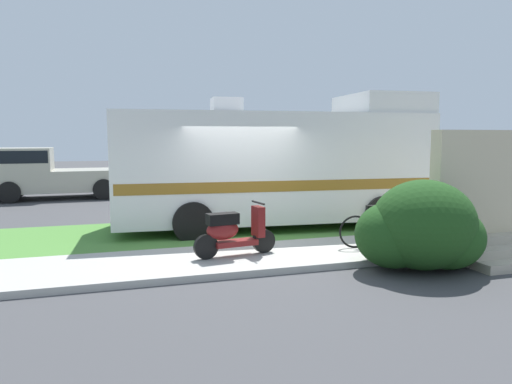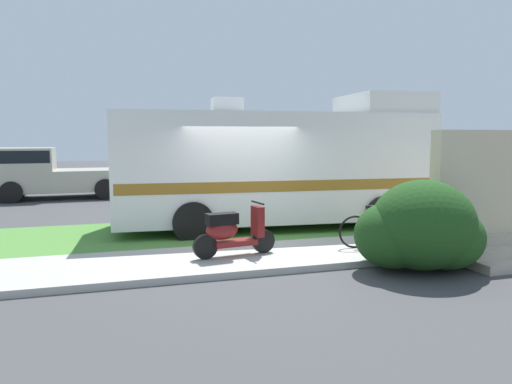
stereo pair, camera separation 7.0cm
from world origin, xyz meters
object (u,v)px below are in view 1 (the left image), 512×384
object	(u,v)px
bicycle	(380,229)
pickup_truck_far	(44,172)
bottle_green	(416,234)
motorhome_rv	(277,165)
pickup_truck_near	(251,177)
scooter	(232,231)

from	to	relation	value
bicycle	pickup_truck_far	bearing A→B (deg)	123.40
bicycle	pickup_truck_far	size ratio (longest dim) A/B	0.32
bicycle	bottle_green	world-z (taller)	bicycle
motorhome_rv	bottle_green	distance (m)	3.66
pickup_truck_near	pickup_truck_far	world-z (taller)	pickup_truck_far
pickup_truck_near	pickup_truck_far	bearing A→B (deg)	150.83
scooter	bicycle	world-z (taller)	scooter
motorhome_rv	bicycle	distance (m)	3.36
bottle_green	bicycle	bearing A→B (deg)	-161.84
scooter	bottle_green	bearing A→B (deg)	2.99
scooter	pickup_truck_far	distance (m)	11.81
bicycle	pickup_truck_near	bearing A→B (deg)	93.58
scooter	bottle_green	world-z (taller)	scooter
motorhome_rv	bottle_green	world-z (taller)	motorhome_rv
pickup_truck_far	bottle_green	world-z (taller)	pickup_truck_far
bicycle	pickup_truck_far	distance (m)	13.31
scooter	bottle_green	xyz separation A→B (m)	(4.04, 0.21, -0.34)
scooter	pickup_truck_near	distance (m)	7.56
pickup_truck_near	bottle_green	world-z (taller)	pickup_truck_near
scooter	pickup_truck_near	world-z (taller)	pickup_truck_near
motorhome_rv	scooter	world-z (taller)	motorhome_rv
pickup_truck_near	motorhome_rv	bearing A→B (deg)	-98.09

